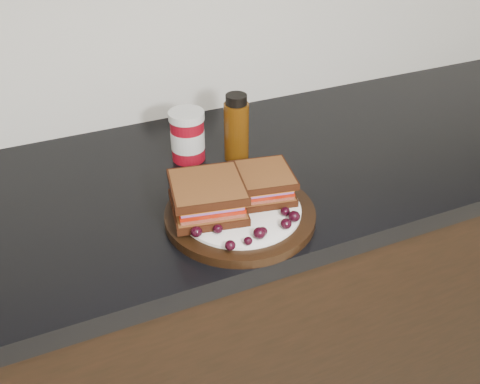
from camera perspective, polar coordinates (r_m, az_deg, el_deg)
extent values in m
cube|color=black|center=(1.40, -8.51, -16.12)|extent=(3.96, 0.58, 0.86)
cube|color=black|center=(1.10, -10.46, -0.87)|extent=(3.98, 0.60, 0.04)
cylinder|color=black|center=(0.99, 0.00, -2.44)|extent=(0.28, 0.28, 0.02)
ellipsoid|color=black|center=(0.92, -4.67, -4.25)|extent=(0.02, 0.02, 0.02)
ellipsoid|color=black|center=(0.92, -2.38, -3.95)|extent=(0.02, 0.02, 0.02)
ellipsoid|color=black|center=(0.89, -1.05, -5.71)|extent=(0.02, 0.02, 0.02)
ellipsoid|color=black|center=(0.90, 0.87, -5.24)|extent=(0.02, 0.02, 0.01)
ellipsoid|color=black|center=(0.91, 2.08, -4.41)|extent=(0.02, 0.02, 0.02)
ellipsoid|color=black|center=(0.92, 2.42, -4.23)|extent=(0.02, 0.02, 0.02)
ellipsoid|color=black|center=(0.93, 4.93, -3.40)|extent=(0.02, 0.02, 0.02)
ellipsoid|color=black|center=(0.95, 5.79, -2.60)|extent=(0.02, 0.02, 0.02)
ellipsoid|color=black|center=(0.96, 4.85, -2.09)|extent=(0.02, 0.02, 0.02)
ellipsoid|color=black|center=(0.99, 2.91, -1.04)|extent=(0.02, 0.02, 0.02)
ellipsoid|color=black|center=(1.03, 3.47, 0.56)|extent=(0.02, 0.02, 0.02)
ellipsoid|color=black|center=(1.03, 2.54, 0.46)|extent=(0.02, 0.02, 0.01)
ellipsoid|color=black|center=(1.04, 2.15, 0.83)|extent=(0.02, 0.02, 0.02)
ellipsoid|color=black|center=(0.99, -5.22, -0.92)|extent=(0.02, 0.02, 0.02)
ellipsoid|color=black|center=(0.97, -5.43, -1.82)|extent=(0.02, 0.02, 0.02)
ellipsoid|color=black|center=(0.95, -3.65, -2.45)|extent=(0.02, 0.02, 0.02)
ellipsoid|color=black|center=(0.99, -4.38, -0.81)|extent=(0.02, 0.02, 0.02)
ellipsoid|color=black|center=(0.99, -3.80, -1.09)|extent=(0.02, 0.02, 0.02)
ellipsoid|color=black|center=(0.95, -5.14, -2.51)|extent=(0.02, 0.02, 0.02)
cylinder|color=maroon|center=(1.16, -5.62, 5.99)|extent=(0.09, 0.09, 0.11)
cylinder|color=#4D2907|center=(1.15, -0.39, 6.91)|extent=(0.06, 0.06, 0.15)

